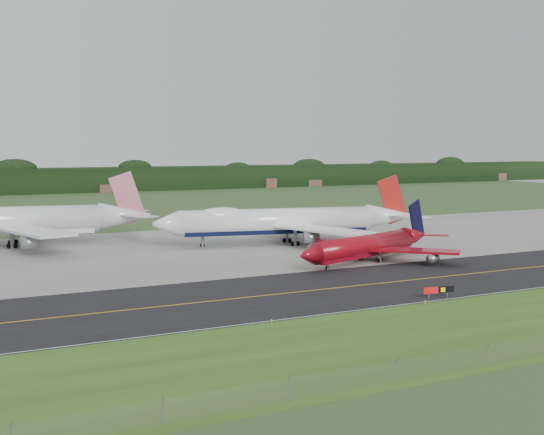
{
  "coord_description": "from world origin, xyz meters",
  "views": [
    {
      "loc": [
        -74.82,
        -105.71,
        22.98
      ],
      "look_at": [
        -6.03,
        22.0,
        9.24
      ],
      "focal_mm": 50.0,
      "sensor_mm": 36.0,
      "label": 1
    }
  ],
  "objects": [
    {
      "name": "ground",
      "position": [
        0.0,
        0.0,
        0.0
      ],
      "size": [
        600.0,
        600.0,
        0.0
      ],
      "primitive_type": "plane",
      "color": "#375527",
      "rests_on": "ground"
    },
    {
      "name": "grass_verge",
      "position": [
        0.0,
        -35.0,
        0.01
      ],
      "size": [
        400.0,
        30.0,
        0.01
      ],
      "primitive_type": "cube",
      "color": "#2F5519",
      "rests_on": "ground"
    },
    {
      "name": "taxiway",
      "position": [
        0.0,
        -4.0,
        0.01
      ],
      "size": [
        400.0,
        32.0,
        0.02
      ],
      "primitive_type": "cube",
      "color": "black",
      "rests_on": "ground"
    },
    {
      "name": "apron",
      "position": [
        0.0,
        51.0,
        0.01
      ],
      "size": [
        400.0,
        78.0,
        0.01
      ],
      "primitive_type": "cube",
      "color": "slate",
      "rests_on": "ground"
    },
    {
      "name": "taxiway_centreline",
      "position": [
        0.0,
        -4.0,
        0.03
      ],
      "size": [
        400.0,
        0.4,
        0.0
      ],
      "primitive_type": "cube",
      "color": "orange",
      "rests_on": "taxiway"
    },
    {
      "name": "taxiway_edge_line",
      "position": [
        0.0,
        -19.5,
        0.03
      ],
      "size": [
        400.0,
        0.25,
        0.0
      ],
      "primitive_type": "cube",
      "color": "silver",
      "rests_on": "taxiway"
    },
    {
      "name": "horizon_treeline",
      "position": [
        0.0,
        273.76,
        5.47
      ],
      "size": [
        700.0,
        25.0,
        12.0
      ],
      "color": "black",
      "rests_on": "ground"
    },
    {
      "name": "jet_ba_747",
      "position": [
        11.26,
        47.49,
        5.46
      ],
      "size": [
        63.33,
        51.64,
        16.03
      ],
      "color": "white",
      "rests_on": "ground"
    },
    {
      "name": "jet_red_737",
      "position": [
        13.44,
        16.76,
        3.19
      ],
      "size": [
        41.43,
        32.79,
        11.54
      ],
      "color": "maroon",
      "rests_on": "ground"
    },
    {
      "name": "jet_star_tail",
      "position": [
        -45.84,
        74.28,
        5.67
      ],
      "size": [
        64.25,
        52.97,
        17.02
      ],
      "color": "silver",
      "rests_on": "ground"
    },
    {
      "name": "taxiway_sign",
      "position": [
        1.05,
        -18.18,
        1.23
      ],
      "size": [
        5.19,
        0.93,
        1.74
      ],
      "color": "slate",
      "rests_on": "ground"
    },
    {
      "name": "edge_marker_left",
      "position": [
        -28.98,
        -20.5,
        0.25
      ],
      "size": [
        0.16,
        0.16,
        0.5
      ],
      "primitive_type": "cylinder",
      "color": "yellow",
      "rests_on": "ground"
    },
    {
      "name": "edge_marker_center",
      "position": [
        -3.46,
        -20.5,
        0.25
      ],
      "size": [
        0.16,
        0.16,
        0.5
      ],
      "primitive_type": "cylinder",
      "color": "yellow",
      "rests_on": "ground"
    }
  ]
}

